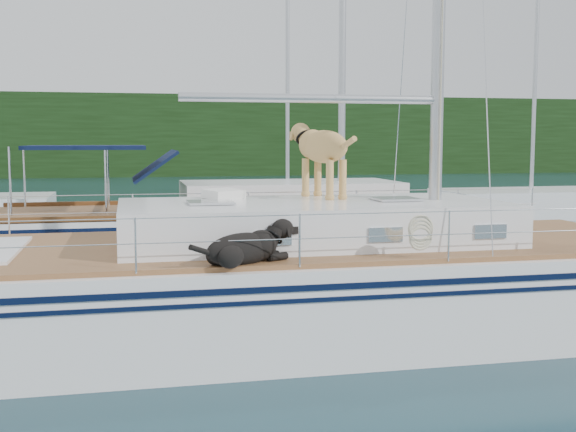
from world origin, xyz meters
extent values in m
plane|color=black|center=(0.00, 0.00, 0.00)|extent=(120.00, 120.00, 0.00)
cube|color=black|center=(0.00, 45.00, 3.00)|extent=(90.00, 3.00, 6.00)
cube|color=#595147|center=(0.00, 46.20, 0.60)|extent=(92.00, 1.00, 1.20)
cube|color=white|center=(0.00, 0.00, 0.50)|extent=(12.00, 3.80, 1.40)
cube|color=brown|center=(0.00, 0.00, 1.23)|extent=(11.52, 3.50, 0.06)
cube|color=white|center=(0.80, 0.00, 1.54)|extent=(5.20, 2.50, 0.55)
cylinder|color=silver|center=(0.80, 0.00, 3.21)|extent=(3.60, 0.12, 0.12)
cylinder|color=silver|center=(0.00, -1.75, 1.82)|extent=(10.56, 0.01, 0.01)
cylinder|color=silver|center=(0.00, 1.75, 1.82)|extent=(10.56, 0.01, 0.01)
cube|color=blue|center=(-0.20, 1.18, 1.28)|extent=(0.68, 0.53, 0.05)
cube|color=silver|center=(-0.32, 0.84, 1.87)|extent=(0.64, 0.61, 0.13)
torus|color=beige|center=(1.68, -1.67, 1.62)|extent=(0.41, 0.12, 0.41)
cube|color=white|center=(0.70, 6.28, 0.45)|extent=(11.00, 3.50, 1.30)
cube|color=brown|center=(0.70, 6.28, 1.10)|extent=(10.56, 3.29, 0.06)
cube|color=white|center=(1.90, 6.28, 1.45)|extent=(4.80, 2.30, 0.55)
cube|color=#0D1938|center=(-2.50, 6.28, 2.50)|extent=(2.40, 2.30, 0.08)
cube|color=white|center=(4.00, 16.00, 0.40)|extent=(7.20, 3.00, 1.10)
cylinder|color=silver|center=(4.00, 16.00, 6.00)|extent=(0.14, 0.14, 11.00)
cube|color=white|center=(12.00, 13.00, 0.40)|extent=(6.40, 3.00, 1.10)
cylinder|color=silver|center=(12.00, 13.00, 6.00)|extent=(0.14, 0.14, 11.00)
camera|label=1|loc=(-1.67, -9.53, 2.65)|focal=45.00mm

